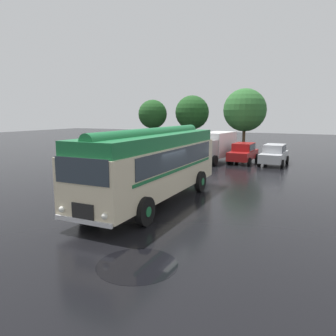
{
  "coord_description": "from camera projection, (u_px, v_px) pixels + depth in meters",
  "views": [
    {
      "loc": [
        7.18,
        -12.68,
        4.13
      ],
      "look_at": [
        -0.35,
        1.87,
        1.4
      ],
      "focal_mm": 35.0,
      "sensor_mm": 36.0,
      "label": 1
    }
  ],
  "objects": [
    {
      "name": "vintage_bus",
      "position": [
        153.0,
        162.0,
        15.2
      ],
      "size": [
        3.13,
        10.21,
        3.49
      ],
      "color": "beige",
      "rests_on": "ground"
    },
    {
      "name": "car_mid_left",
      "position": [
        274.0,
        154.0,
        26.59
      ],
      "size": [
        1.97,
        4.2,
        1.66
      ],
      "color": "#B7BABF",
      "rests_on": "ground"
    },
    {
      "name": "puddle_patch",
      "position": [
        137.0,
        265.0,
        9.03
      ],
      "size": [
        2.27,
        2.27,
        0.01
      ],
      "primitive_type": "cylinder",
      "color": "black",
      "rests_on": "ground"
    },
    {
      "name": "tree_far_left",
      "position": [
        152.0,
        114.0,
        37.79
      ],
      "size": [
        3.3,
        3.3,
        5.72
      ],
      "color": "#4C3823",
      "rests_on": "ground"
    },
    {
      "name": "car_near_left",
      "position": [
        243.0,
        153.0,
        27.8
      ],
      "size": [
        1.96,
        4.2,
        1.66
      ],
      "color": "maroon",
      "rests_on": "ground"
    },
    {
      "name": "box_van",
      "position": [
        214.0,
        146.0,
        28.6
      ],
      "size": [
        2.7,
        5.91,
        2.5
      ],
      "color": "silver",
      "rests_on": "ground"
    },
    {
      "name": "tree_centre",
      "position": [
        246.0,
        109.0,
        33.21
      ],
      "size": [
        4.34,
        4.34,
        6.66
      ],
      "color": "#4C3823",
      "rests_on": "ground"
    },
    {
      "name": "tree_left_of_centre",
      "position": [
        192.0,
        112.0,
        37.31
      ],
      "size": [
        3.84,
        3.84,
        6.18
      ],
      "color": "#4C3823",
      "rests_on": "ground"
    },
    {
      "name": "ground_plane",
      "position": [
        156.0,
        204.0,
        15.04
      ],
      "size": [
        120.0,
        120.0,
        0.0
      ],
      "primitive_type": "plane",
      "color": "black"
    }
  ]
}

